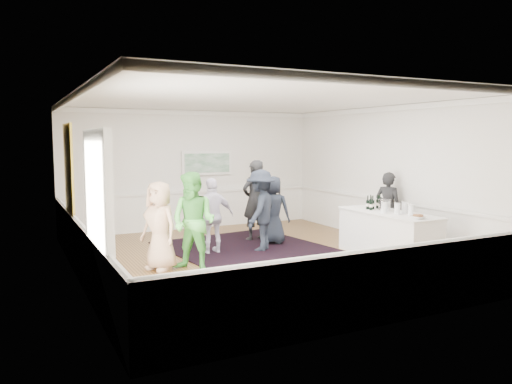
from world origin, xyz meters
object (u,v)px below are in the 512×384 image
bartender (388,209)px  guest_green (194,222)px  guest_navy (273,210)px  ice_bucket (384,205)px  guest_dark_b (255,200)px  guest_tan (159,226)px  serving_table (388,235)px  guest_dark_a (261,210)px  guest_lilac (213,216)px  nut_bowl (418,217)px

bartender → guest_green: size_ratio=0.92×
guest_green → guest_navy: bearing=80.5°
guest_green → ice_bucket: size_ratio=7.04×
guest_dark_b → ice_bucket: 3.15m
guest_tan → guest_navy: 3.21m
guest_dark_b → ice_bucket: size_ratio=7.43×
serving_table → guest_dark_b: 3.32m
guest_tan → guest_dark_a: size_ratio=0.93×
guest_lilac → guest_green: bearing=54.3°
guest_navy → nut_bowl: 3.46m
guest_dark_a → guest_dark_b: bearing=-153.5°
guest_lilac → guest_dark_a: 1.06m
guest_dark_b → nut_bowl: size_ratio=6.76×
nut_bowl → guest_dark_a: bearing=126.3°
serving_table → guest_green: guest_green is taller
serving_table → nut_bowl: (-0.10, -0.91, 0.51)m
bartender → guest_green: bearing=68.9°
guest_dark_a → serving_table: bearing=96.2°
guest_lilac → guest_dark_a: guest_dark_a is taller
guest_lilac → ice_bucket: guest_lilac is taller
serving_table → guest_navy: guest_navy is taller
guest_lilac → guest_dark_b: guest_dark_b is taller
guest_green → serving_table: bearing=38.3°
guest_green → nut_bowl: (3.83, -1.70, 0.06)m
ice_bucket → guest_lilac: bearing=150.1°
bartender → guest_dark_b: size_ratio=0.88×
serving_table → guest_dark_b: (-1.66, 2.84, 0.49)m
bartender → guest_dark_a: 2.94m
guest_lilac → nut_bowl: bearing=136.0°
guest_navy → ice_bucket: bearing=167.7°
guest_dark_b → nut_bowl: guest_dark_b is taller
guest_dark_a → bartender: bearing=119.6°
guest_tan → nut_bowl: guest_tan is taller
serving_table → guest_lilac: guest_lilac is taller
guest_green → guest_dark_a: size_ratio=1.03×
serving_table → guest_navy: (-1.47, 2.26, 0.32)m
serving_table → guest_lilac: 3.68m
bartender → nut_bowl: (-0.86, -1.80, 0.13)m
guest_lilac → nut_bowl: 4.15m
guest_green → guest_dark_b: size_ratio=0.95×
bartender → guest_dark_a: (-2.82, 0.86, 0.04)m
guest_lilac → guest_navy: 1.64m
ice_bucket → guest_tan: bearing=168.0°
guest_green → ice_bucket: guest_green is taller
guest_green → guest_dark_b: 3.06m
guest_navy → ice_bucket: size_ratio=6.09×
serving_table → guest_dark_a: bearing=139.6°
guest_lilac → nut_bowl: guest_lilac is taller
guest_green → guest_lilac: bearing=104.1°
guest_tan → ice_bucket: bearing=50.5°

